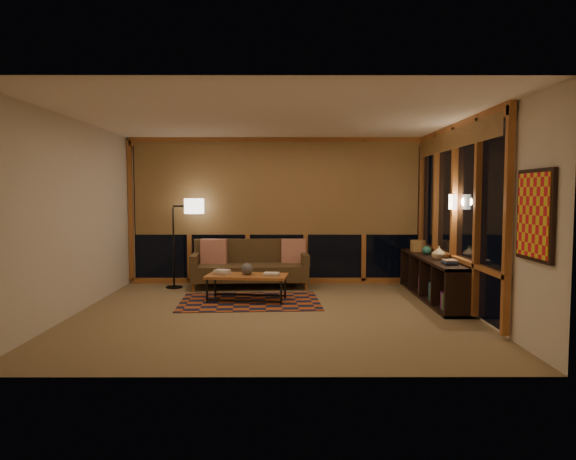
{
  "coord_description": "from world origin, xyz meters",
  "views": [
    {
      "loc": [
        0.19,
        -7.06,
        1.66
      ],
      "look_at": [
        0.21,
        0.24,
        1.15
      ],
      "focal_mm": 32.0,
      "sensor_mm": 36.0,
      "label": 1
    }
  ],
  "objects_px": {
    "coffee_table": "(247,288)",
    "floor_lamp": "(173,243)",
    "bookshelf": "(432,278)",
    "sofa": "(250,264)"
  },
  "relations": [
    {
      "from": "coffee_table",
      "to": "floor_lamp",
      "type": "height_order",
      "value": "floor_lamp"
    },
    {
      "from": "bookshelf",
      "to": "sofa",
      "type": "bearing_deg",
      "value": 161.29
    },
    {
      "from": "coffee_table",
      "to": "bookshelf",
      "type": "relative_size",
      "value": 0.46
    },
    {
      "from": "sofa",
      "to": "bookshelf",
      "type": "bearing_deg",
      "value": -21.96
    },
    {
      "from": "sofa",
      "to": "coffee_table",
      "type": "xyz_separation_m",
      "value": [
        0.03,
        -1.17,
        -0.21
      ]
    },
    {
      "from": "sofa",
      "to": "coffee_table",
      "type": "bearing_deg",
      "value": -91.68
    },
    {
      "from": "sofa",
      "to": "floor_lamp",
      "type": "xyz_separation_m",
      "value": [
        -1.36,
        -0.02,
        0.38
      ]
    },
    {
      "from": "floor_lamp",
      "to": "sofa",
      "type": "bearing_deg",
      "value": -6.07
    },
    {
      "from": "coffee_table",
      "to": "sofa",
      "type": "bearing_deg",
      "value": 98.55
    },
    {
      "from": "floor_lamp",
      "to": "bookshelf",
      "type": "relative_size",
      "value": 0.6
    }
  ]
}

